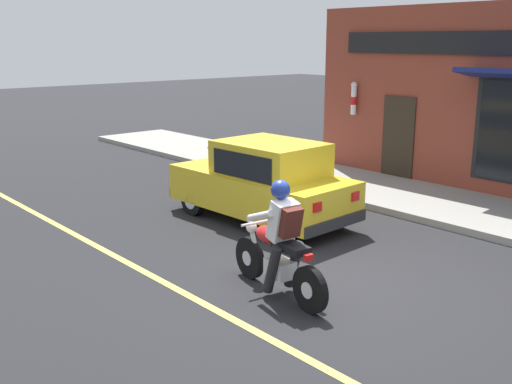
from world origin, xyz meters
name	(u,v)px	position (x,y,z in m)	size (l,w,h in m)	color
ground_plane	(333,284)	(0.00, 0.00, 0.00)	(80.00, 80.00, 0.00)	black
sidewalk_curb	(373,189)	(4.76, 3.00, 0.07)	(2.60, 22.00, 0.14)	gray
lane_stripe	(118,258)	(-1.80, 3.00, 0.00)	(0.12, 19.80, 0.01)	#D1C64C
motorcycle_with_rider	(279,248)	(-0.83, 0.26, 0.68)	(0.63, 2.02, 1.62)	black
car_hatchback	(263,182)	(1.33, 2.97, 0.77)	(1.77, 3.84, 1.57)	black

